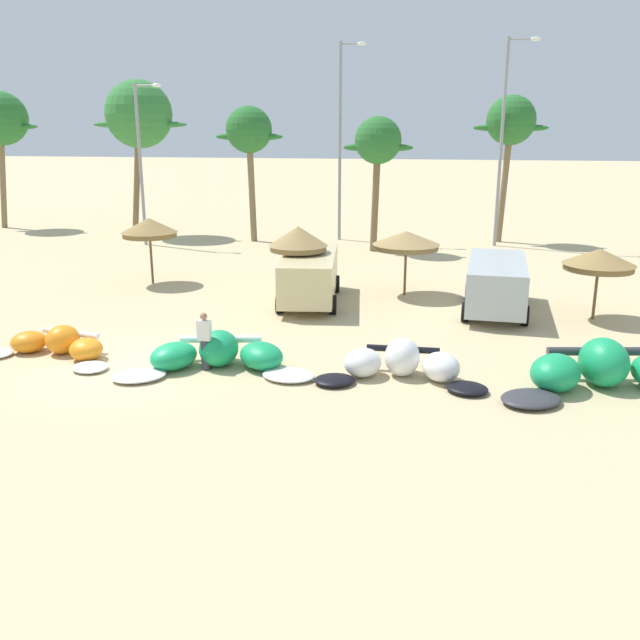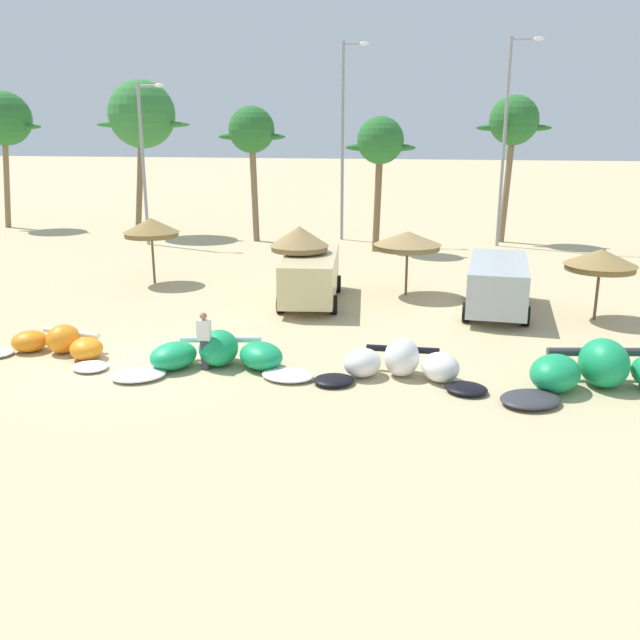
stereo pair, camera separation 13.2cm
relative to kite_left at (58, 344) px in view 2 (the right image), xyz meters
The scene contains 20 objects.
ground_plane 2.42m from the kite_left, ahead, with size 260.00×260.00×0.00m, color #C6B284.
kite_left is the anchor object (origin of this frame).
kite_left_of_center 4.95m from the kite_left, ahead, with size 5.56×3.11×0.98m.
kite_center 9.97m from the kite_left, ahead, with size 4.70×2.13×1.04m.
kite_right_of_center 15.15m from the kite_left, ahead, with size 6.10×3.36×1.25m.
beach_umbrella_near_van 9.74m from the kite_left, 97.18° to the left, with size 2.34×2.34×2.79m.
beach_umbrella_middle 9.74m from the kite_left, 54.53° to the left, with size 2.25×2.25×2.85m.
beach_umbrella_near_palms 13.42m from the kite_left, 44.45° to the left, with size 2.64×2.64×2.54m.
beach_umbrella_outermost 17.65m from the kite_left, 23.20° to the left, with size 2.42×2.42×2.47m.
parked_van 14.89m from the kite_left, 30.21° to the left, with size 2.45×5.30×1.84m.
parked_car_second 9.75m from the kite_left, 51.98° to the left, with size 2.62×5.59×1.84m.
person_by_umbrellas 4.69m from the kite_left, ahead, with size 0.36×0.24×1.62m.
palm_leftmost 29.82m from the kite_left, 126.11° to the left, with size 5.05×3.37×8.65m.
palm_left 24.36m from the kite_left, 107.89° to the left, with size 5.93×3.96×9.15m.
palm_left_of_gap 21.92m from the kite_left, 90.36° to the left, with size 3.90×2.60×7.60m.
palm_center_left 21.10m from the kite_left, 68.92° to the left, with size 3.64×2.43×6.99m.
palm_center_right 28.20m from the kite_left, 58.66° to the left, with size 4.09×2.73×8.17m.
lamppost_west 20.16m from the kite_left, 106.54° to the left, with size 1.58×0.24×8.72m.
lamppost_west_center 23.82m from the kite_left, 77.74° to the left, with size 1.54×0.24×10.99m.
lamppost_east_center 26.61m from the kite_left, 57.77° to the left, with size 1.72×0.24×10.96m.
Camera 2 is at (8.64, -16.74, 6.41)m, focal length 38.19 mm.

